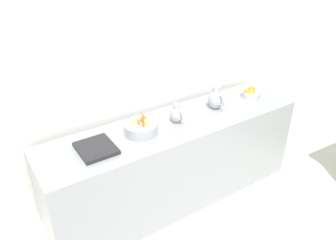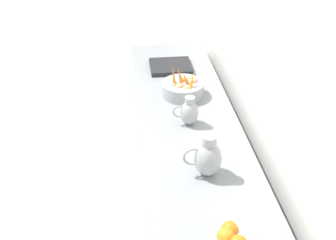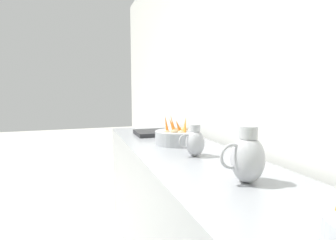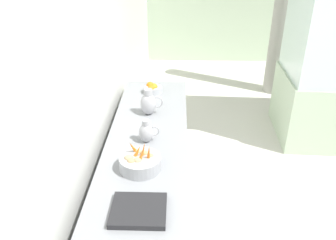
{
  "view_description": "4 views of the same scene",
  "coord_description": "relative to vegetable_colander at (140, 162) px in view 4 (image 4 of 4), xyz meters",
  "views": [
    {
      "loc": [
        0.83,
        -1.57,
        2.55
      ],
      "look_at": [
        -1.42,
        -0.1,
        1.04
      ],
      "focal_mm": 35.95,
      "sensor_mm": 36.0,
      "label": 1
    },
    {
      "loc": [
        -1.12,
        2.22,
        2.39
      ],
      "look_at": [
        -1.34,
        0.23,
        1.09
      ],
      "focal_mm": 42.92,
      "sensor_mm": 36.0,
      "label": 2
    },
    {
      "loc": [
        -0.82,
        1.52,
        1.34
      ],
      "look_at": [
        -1.37,
        -0.06,
        1.15
      ],
      "focal_mm": 28.13,
      "sensor_mm": 36.0,
      "label": 3
    },
    {
      "loc": [
        -1.25,
        -2.4,
        2.44
      ],
      "look_at": [
        -1.33,
        0.19,
        1.06
      ],
      "focal_mm": 37.17,
      "sensor_mm": 36.0,
      "label": 4
    }
  ],
  "objects": [
    {
      "name": "prep_counter",
      "position": [
        0.02,
        0.37,
        -0.52
      ],
      "size": [
        0.68,
        2.7,
        0.93
      ],
      "primitive_type": "cube",
      "color": "gray",
      "rests_on": "ground_plane"
    },
    {
      "name": "metal_pitcher_short",
      "position": [
        0.01,
        0.38,
        0.03
      ],
      "size": [
        0.17,
        0.12,
        0.2
      ],
      "color": "#A3A3A8",
      "rests_on": "prep_counter"
    },
    {
      "name": "ground_plane",
      "position": [
        1.52,
        0.33,
        -0.99
      ],
      "size": [
        16.03,
        16.03,
        0.0
      ],
      "primitive_type": "plane",
      "color": "beige"
    },
    {
      "name": "vegetable_colander",
      "position": [
        0.0,
        0.0,
        0.0
      ],
      "size": [
        0.31,
        0.31,
        0.23
      ],
      "color": "#9EA0A5",
      "rests_on": "prep_counter"
    },
    {
      "name": "metal_pitcher_tall",
      "position": [
        -0.01,
        0.89,
        0.06
      ],
      "size": [
        0.21,
        0.15,
        0.25
      ],
      "color": "#A3A3A8",
      "rests_on": "prep_counter"
    },
    {
      "name": "tile_wall_left",
      "position": [
        -0.43,
        0.87,
        0.51
      ],
      "size": [
        0.1,
        9.02,
        3.0
      ],
      "primitive_type": "cube",
      "color": "silver",
      "rests_on": "ground_plane"
    },
    {
      "name": "counter_sink_basin",
      "position": [
        0.04,
        -0.46,
        -0.04
      ],
      "size": [
        0.34,
        0.3,
        0.04
      ],
      "primitive_type": "cube",
      "color": "#232326",
      "rests_on": "prep_counter"
    },
    {
      "name": "orange_bowl",
      "position": [
        -0.01,
        1.4,
        -0.01
      ],
      "size": [
        0.2,
        0.2,
        0.11
      ],
      "color": "#ADAFB5",
      "rests_on": "prep_counter"
    },
    {
      "name": "support_column",
      "position": [
        1.95,
        3.69,
        0.51
      ],
      "size": [
        0.34,
        0.34,
        3.0
      ],
      "primitive_type": "cylinder",
      "color": "#9E9B93",
      "rests_on": "ground_plane"
    }
  ]
}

